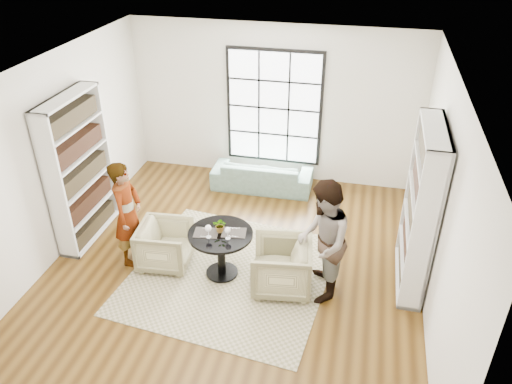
% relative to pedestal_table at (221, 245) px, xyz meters
% --- Properties ---
extents(ground, '(6.00, 6.00, 0.00)m').
position_rel_pedestal_table_xyz_m(ground, '(0.13, 0.22, -0.54)').
color(ground, brown).
extents(room_shell, '(6.00, 6.01, 6.00)m').
position_rel_pedestal_table_xyz_m(room_shell, '(0.13, 0.76, 0.72)').
color(room_shell, silver).
rests_on(room_shell, ground).
extents(rug, '(3.11, 3.11, 0.01)m').
position_rel_pedestal_table_xyz_m(rug, '(0.12, 0.01, -0.53)').
color(rug, tan).
rests_on(rug, ground).
extents(pedestal_table, '(0.93, 0.93, 0.74)m').
position_rel_pedestal_table_xyz_m(pedestal_table, '(0.00, 0.00, 0.00)').
color(pedestal_table, black).
rests_on(pedestal_table, ground).
extents(sofa, '(1.91, 0.78, 0.55)m').
position_rel_pedestal_table_xyz_m(sofa, '(0.03, 2.67, -0.26)').
color(sofa, gray).
rests_on(sofa, ground).
extents(armchair_left, '(0.83, 0.81, 0.70)m').
position_rel_pedestal_table_xyz_m(armchair_left, '(-0.89, 0.05, -0.19)').
color(armchair_left, tan).
rests_on(armchair_left, ground).
extents(armchair_right, '(0.94, 0.92, 0.76)m').
position_rel_pedestal_table_xyz_m(armchair_right, '(0.91, -0.09, -0.16)').
color(armchair_right, tan).
rests_on(armchair_right, ground).
extents(person_left, '(0.42, 0.62, 1.67)m').
position_rel_pedestal_table_xyz_m(person_left, '(-1.44, 0.05, 0.29)').
color(person_left, gray).
rests_on(person_left, ground).
extents(person_right, '(0.77, 0.94, 1.79)m').
position_rel_pedestal_table_xyz_m(person_right, '(1.46, -0.09, 0.35)').
color(person_right, gray).
rests_on(person_right, ground).
extents(placemat_left, '(0.37, 0.31, 0.01)m').
position_rel_pedestal_table_xyz_m(placemat_left, '(-0.20, -0.05, 0.21)').
color(placemat_left, black).
rests_on(placemat_left, pedestal_table).
extents(placemat_right, '(0.37, 0.31, 0.01)m').
position_rel_pedestal_table_xyz_m(placemat_right, '(0.19, 0.05, 0.21)').
color(placemat_right, black).
rests_on(placemat_right, pedestal_table).
extents(cutlery_left, '(0.17, 0.24, 0.01)m').
position_rel_pedestal_table_xyz_m(cutlery_left, '(-0.20, -0.05, 0.21)').
color(cutlery_left, '#BBBBC0').
rests_on(cutlery_left, placemat_left).
extents(cutlery_right, '(0.17, 0.24, 0.01)m').
position_rel_pedestal_table_xyz_m(cutlery_right, '(0.19, 0.05, 0.21)').
color(cutlery_right, '#BBBBC0').
rests_on(cutlery_right, placemat_right).
extents(wine_glass_left, '(0.09, 0.09, 0.20)m').
position_rel_pedestal_table_xyz_m(wine_glass_left, '(-0.13, -0.14, 0.35)').
color(wine_glass_left, silver).
rests_on(wine_glass_left, pedestal_table).
extents(wine_glass_right, '(0.09, 0.09, 0.19)m').
position_rel_pedestal_table_xyz_m(wine_glass_right, '(0.14, -0.11, 0.34)').
color(wine_glass_right, silver).
rests_on(wine_glass_right, pedestal_table).
extents(flower_centerpiece, '(0.20, 0.17, 0.21)m').
position_rel_pedestal_table_xyz_m(flower_centerpiece, '(-0.01, 0.04, 0.31)').
color(flower_centerpiece, gray).
rests_on(flower_centerpiece, pedestal_table).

